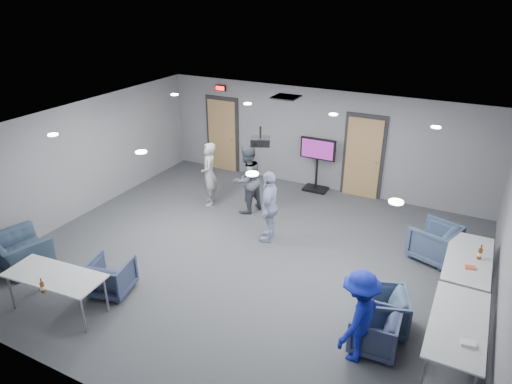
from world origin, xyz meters
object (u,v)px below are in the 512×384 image
at_px(chair_right_c, 374,331).
at_px(tv_stand, 317,162).
at_px(table_right_a, 468,260).
at_px(person_d, 359,316).
at_px(bottle_right, 480,254).
at_px(chair_front_a, 111,276).
at_px(person_b, 247,179).
at_px(chair_right_b, 382,310).
at_px(chair_right_a, 434,242).
at_px(table_right_b, 458,325).
at_px(table_front_left, 55,277).
at_px(bottle_front, 43,287).
at_px(person_a, 209,174).
at_px(projector, 260,141).
at_px(person_c, 270,206).
at_px(chair_front_b, 21,252).

bearing_deg(chair_right_c, tv_stand, -154.46).
xyz_separation_m(chair_right_c, table_right_a, (1.10, 2.16, 0.36)).
xyz_separation_m(person_d, bottle_right, (1.45, 2.48, 0.08)).
bearing_deg(table_right_a, chair_front_a, 117.12).
distance_m(person_b, bottle_right, 5.28).
bearing_deg(chair_right_b, chair_right_a, 151.31).
bearing_deg(person_d, table_right_b, 124.54).
bearing_deg(table_right_a, tv_stand, 52.52).
relative_size(person_b, chair_right_a, 2.02).
distance_m(table_front_left, bottle_front, 0.50).
distance_m(person_a, chair_right_c, 5.90).
relative_size(person_b, bottle_front, 6.41).
bearing_deg(chair_right_a, projector, -49.17).
height_order(person_d, tv_stand, person_d).
bearing_deg(person_d, table_right_a, 163.60).
relative_size(chair_right_a, bottle_front, 3.18).
height_order(person_a, chair_right_b, person_a).
distance_m(person_d, bottle_front, 4.85).
height_order(person_a, table_right_a, person_a).
distance_m(chair_front_a, table_right_a, 6.39).
bearing_deg(person_b, table_front_left, 6.70).
distance_m(chair_right_b, table_right_a, 2.00).
relative_size(person_b, person_d, 1.13).
height_order(person_b, bottle_front, person_b).
height_order(person_c, person_d, person_c).
distance_m(person_b, chair_right_c, 5.11).
bearing_deg(chair_front_a, table_right_b, 176.95).
bearing_deg(chair_right_a, bottle_right, 61.14).
height_order(person_c, table_front_left, person_c).
bearing_deg(table_right_a, person_c, 88.64).
bearing_deg(table_front_left, person_b, 72.41).
xyz_separation_m(person_a, person_c, (2.10, -0.91, -0.01)).
relative_size(table_right_a, bottle_front, 6.87).
height_order(table_right_a, tv_stand, tv_stand).
bearing_deg(person_d, tv_stand, -142.63).
relative_size(chair_right_c, table_right_a, 0.40).
bearing_deg(person_a, table_right_a, 49.07).
distance_m(table_right_a, projector, 4.31).
bearing_deg(chair_right_b, person_b, -143.40).
bearing_deg(table_right_b, chair_front_b, 98.82).
xyz_separation_m(person_d, chair_right_a, (0.65, 3.37, -0.37)).
relative_size(table_front_left, bottle_right, 6.15).
height_order(person_a, table_right_b, person_a).
bearing_deg(person_b, table_right_b, 78.71).
distance_m(person_c, table_front_left, 4.37).
bearing_deg(tv_stand, table_right_a, -37.48).
xyz_separation_m(chair_right_b, projector, (-2.84, 1.25, 2.06)).
relative_size(table_front_left, projector, 3.82).
bearing_deg(chair_right_b, person_c, -140.04).
bearing_deg(person_c, bottle_right, 76.69).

